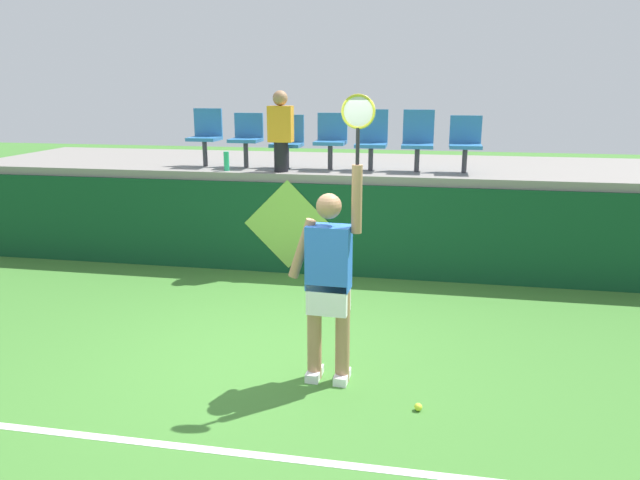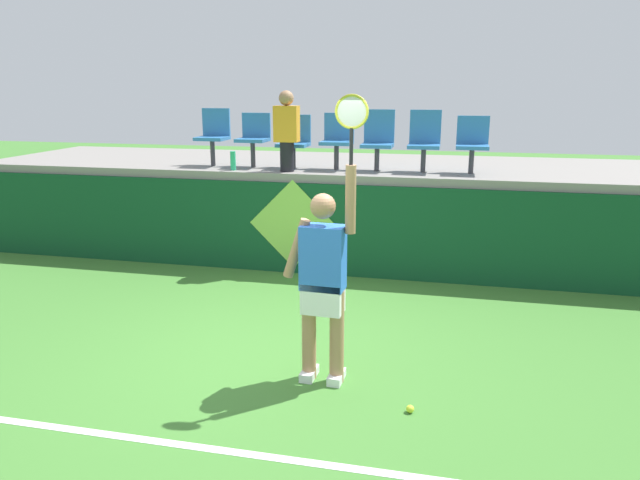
{
  "view_description": "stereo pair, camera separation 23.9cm",
  "coord_description": "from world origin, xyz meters",
  "px_view_note": "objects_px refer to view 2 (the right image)",
  "views": [
    {
      "loc": [
        1.47,
        -5.19,
        2.61
      ],
      "look_at": [
        0.32,
        1.0,
        0.98
      ],
      "focal_mm": 33.42,
      "sensor_mm": 36.0,
      "label": 1
    },
    {
      "loc": [
        1.71,
        -5.14,
        2.61
      ],
      "look_at": [
        0.32,
        1.0,
        0.98
      ],
      "focal_mm": 33.42,
      "sensor_mm": 36.0,
      "label": 2
    }
  ],
  "objects_px": {
    "water_bottle": "(233,161)",
    "stadium_chair_2": "(294,139)",
    "tennis_ball": "(410,409)",
    "stadium_chair_0": "(214,133)",
    "stadium_chair_5": "(424,139)",
    "stadium_chair_3": "(338,138)",
    "spectator_0": "(287,129)",
    "stadium_chair_6": "(472,142)",
    "stadium_chair_1": "(254,136)",
    "tennis_player": "(324,278)",
    "stadium_chair_4": "(378,138)"
  },
  "relations": [
    {
      "from": "water_bottle",
      "to": "stadium_chair_2",
      "type": "relative_size",
      "value": 0.35
    },
    {
      "from": "tennis_ball",
      "to": "stadium_chair_0",
      "type": "height_order",
      "value": "stadium_chair_0"
    },
    {
      "from": "stadium_chair_5",
      "to": "stadium_chair_3",
      "type": "bearing_deg",
      "value": -179.59
    },
    {
      "from": "stadium_chair_3",
      "to": "spectator_0",
      "type": "xyz_separation_m",
      "value": [
        -0.65,
        -0.41,
        0.14
      ]
    },
    {
      "from": "tennis_ball",
      "to": "stadium_chair_6",
      "type": "xyz_separation_m",
      "value": [
        0.47,
        4.14,
        1.83
      ]
    },
    {
      "from": "stadium_chair_1",
      "to": "stadium_chair_5",
      "type": "xyz_separation_m",
      "value": [
        2.52,
        0.01,
        0.0
      ]
    },
    {
      "from": "tennis_player",
      "to": "spectator_0",
      "type": "relative_size",
      "value": 2.26
    },
    {
      "from": "tennis_ball",
      "to": "stadium_chair_4",
      "type": "distance_m",
      "value": 4.62
    },
    {
      "from": "stadium_chair_2",
      "to": "stadium_chair_1",
      "type": "bearing_deg",
      "value": -179.49
    },
    {
      "from": "tennis_ball",
      "to": "stadium_chair_6",
      "type": "relative_size",
      "value": 0.08
    },
    {
      "from": "stadium_chair_2",
      "to": "stadium_chair_4",
      "type": "bearing_deg",
      "value": 0.32
    },
    {
      "from": "stadium_chair_0",
      "to": "stadium_chair_2",
      "type": "height_order",
      "value": "stadium_chair_0"
    },
    {
      "from": "stadium_chair_0",
      "to": "spectator_0",
      "type": "height_order",
      "value": "spectator_0"
    },
    {
      "from": "stadium_chair_0",
      "to": "stadium_chair_5",
      "type": "bearing_deg",
      "value": 0.12
    },
    {
      "from": "stadium_chair_2",
      "to": "stadium_chair_4",
      "type": "relative_size",
      "value": 0.9
    },
    {
      "from": "stadium_chair_3",
      "to": "spectator_0",
      "type": "relative_size",
      "value": 0.71
    },
    {
      "from": "stadium_chair_2",
      "to": "stadium_chair_6",
      "type": "height_order",
      "value": "stadium_chair_6"
    },
    {
      "from": "tennis_ball",
      "to": "water_bottle",
      "type": "bearing_deg",
      "value": 128.11
    },
    {
      "from": "stadium_chair_0",
      "to": "stadium_chair_2",
      "type": "bearing_deg",
      "value": 0.0
    },
    {
      "from": "stadium_chair_5",
      "to": "spectator_0",
      "type": "xyz_separation_m",
      "value": [
        -1.9,
        -0.42,
        0.13
      ]
    },
    {
      "from": "stadium_chair_5",
      "to": "water_bottle",
      "type": "bearing_deg",
      "value": -170.1
    },
    {
      "from": "tennis_player",
      "to": "spectator_0",
      "type": "height_order",
      "value": "same"
    },
    {
      "from": "water_bottle",
      "to": "stadium_chair_5",
      "type": "height_order",
      "value": "stadium_chair_5"
    },
    {
      "from": "stadium_chair_1",
      "to": "stadium_chair_4",
      "type": "xyz_separation_m",
      "value": [
        1.87,
        0.01,
        0.0
      ]
    },
    {
      "from": "stadium_chair_1",
      "to": "spectator_0",
      "type": "relative_size",
      "value": 0.71
    },
    {
      "from": "stadium_chair_0",
      "to": "stadium_chair_4",
      "type": "relative_size",
      "value": 1.0
    },
    {
      "from": "spectator_0",
      "to": "water_bottle",
      "type": "bearing_deg",
      "value": -176.19
    },
    {
      "from": "stadium_chair_2",
      "to": "spectator_0",
      "type": "distance_m",
      "value": 0.45
    },
    {
      "from": "stadium_chair_1",
      "to": "stadium_chair_5",
      "type": "height_order",
      "value": "stadium_chair_5"
    },
    {
      "from": "stadium_chair_3",
      "to": "stadium_chair_5",
      "type": "bearing_deg",
      "value": 0.41
    },
    {
      "from": "stadium_chair_4",
      "to": "spectator_0",
      "type": "height_order",
      "value": "spectator_0"
    },
    {
      "from": "stadium_chair_1",
      "to": "spectator_0",
      "type": "bearing_deg",
      "value": -32.91
    },
    {
      "from": "water_bottle",
      "to": "stadium_chair_4",
      "type": "relative_size",
      "value": 0.32
    },
    {
      "from": "water_bottle",
      "to": "stadium_chair_3",
      "type": "relative_size",
      "value": 0.34
    },
    {
      "from": "stadium_chair_4",
      "to": "tennis_player",
      "type": "bearing_deg",
      "value": -89.63
    },
    {
      "from": "stadium_chair_2",
      "to": "stadium_chair_6",
      "type": "distance_m",
      "value": 2.56
    },
    {
      "from": "stadium_chair_4",
      "to": "spectator_0",
      "type": "distance_m",
      "value": 1.32
    },
    {
      "from": "stadium_chair_5",
      "to": "tennis_ball",
      "type": "bearing_deg",
      "value": -87.4
    },
    {
      "from": "stadium_chair_1",
      "to": "stadium_chair_2",
      "type": "distance_m",
      "value": 0.63
    },
    {
      "from": "tennis_ball",
      "to": "spectator_0",
      "type": "bearing_deg",
      "value": 119.22
    },
    {
      "from": "tennis_player",
      "to": "stadium_chair_5",
      "type": "height_order",
      "value": "tennis_player"
    },
    {
      "from": "stadium_chair_0",
      "to": "stadium_chair_4",
      "type": "distance_m",
      "value": 2.51
    },
    {
      "from": "stadium_chair_1",
      "to": "stadium_chair_4",
      "type": "relative_size",
      "value": 0.92
    },
    {
      "from": "stadium_chair_5",
      "to": "stadium_chair_6",
      "type": "height_order",
      "value": "stadium_chair_5"
    },
    {
      "from": "water_bottle",
      "to": "stadium_chair_3",
      "type": "distance_m",
      "value": 1.55
    },
    {
      "from": "tennis_player",
      "to": "stadium_chair_2",
      "type": "distance_m",
      "value": 4.04
    },
    {
      "from": "tennis_ball",
      "to": "stadium_chair_3",
      "type": "height_order",
      "value": "stadium_chair_3"
    },
    {
      "from": "water_bottle",
      "to": "stadium_chair_1",
      "type": "bearing_deg",
      "value": 69.52
    },
    {
      "from": "stadium_chair_0",
      "to": "stadium_chair_6",
      "type": "distance_m",
      "value": 3.83
    },
    {
      "from": "stadium_chair_0",
      "to": "stadium_chair_5",
      "type": "relative_size",
      "value": 1.0
    }
  ]
}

